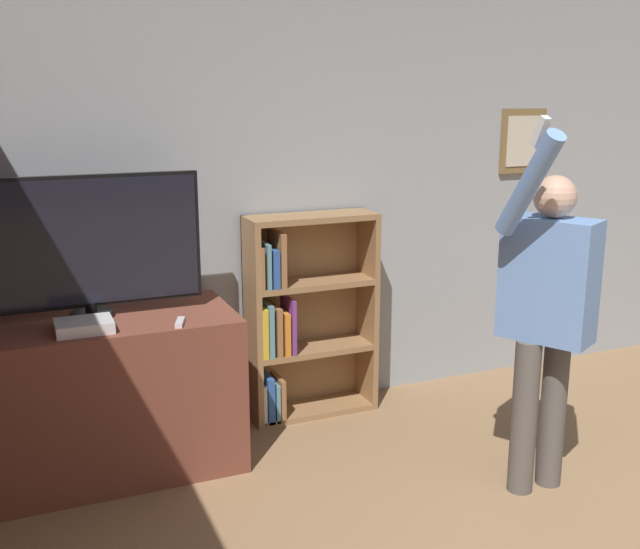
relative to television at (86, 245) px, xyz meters
name	(u,v)px	position (x,y,z in m)	size (l,w,h in m)	color
wall_back	(363,194)	(1.77, 0.41, 0.12)	(7.11, 0.09, 2.70)	#9EA3A8
tv_ledge	(98,396)	(0.00, -0.04, -0.81)	(1.45, 0.71, 0.85)	brown
television	(86,245)	(0.00, 0.00, 0.00)	(1.17, 0.22, 0.74)	black
game_console	(84,326)	(-0.06, -0.23, -0.36)	(0.27, 0.21, 0.06)	white
remote_loose	(180,322)	(0.40, -0.30, -0.37)	(0.08, 0.14, 0.02)	white
bookshelf	(299,319)	(1.25, 0.23, -0.61)	(0.81, 0.28, 1.27)	#997047
person	(547,306)	(2.03, -1.11, -0.26)	(0.58, 0.55, 1.89)	#56514C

